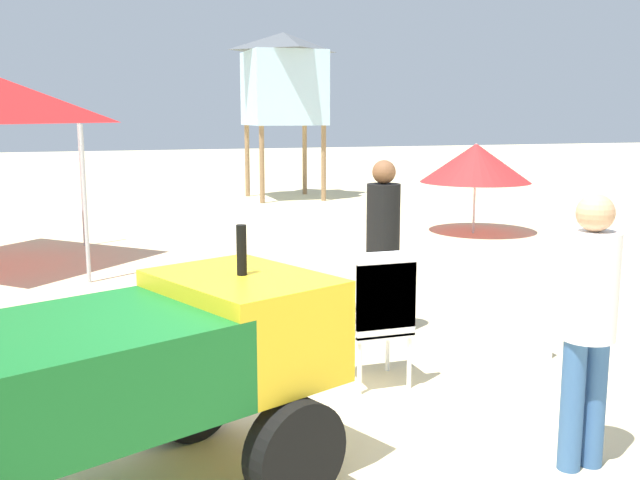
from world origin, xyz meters
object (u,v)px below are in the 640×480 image
object	(u,v)px
lifeguard_tower	(284,79)
traffic_cone_near	(70,341)
utility_cart	(118,374)
beach_umbrella_left	(476,163)
stacked_plastic_chairs	(380,307)
lifeguard_near_left	(589,314)
lifeguard_near_center	(383,236)
cooler_box	(515,338)

from	to	relation	value
lifeguard_tower	traffic_cone_near	size ratio (longest dim) A/B	7.81
utility_cart	beach_umbrella_left	bearing A→B (deg)	49.21
stacked_plastic_chairs	traffic_cone_near	xyz separation A→B (m)	(-2.31, 1.13, -0.39)
lifeguard_tower	traffic_cone_near	world-z (taller)	lifeguard_tower
lifeguard_near_left	lifeguard_near_center	xyz separation A→B (m)	(-0.08, 2.87, 0.02)
lifeguard_near_left	traffic_cone_near	distance (m)	4.11
lifeguard_near_center	traffic_cone_near	size ratio (longest dim) A/B	3.26
beach_umbrella_left	traffic_cone_near	size ratio (longest dim) A/B	3.76
utility_cart	lifeguard_near_center	bearing A→B (deg)	43.91
cooler_box	utility_cart	bearing A→B (deg)	-155.72
utility_cart	beach_umbrella_left	size ratio (longest dim) A/B	1.43
utility_cart	lifeguard_near_center	world-z (taller)	lifeguard_near_center
lifeguard_tower	stacked_plastic_chairs	bearing A→B (deg)	-102.58
lifeguard_tower	beach_umbrella_left	world-z (taller)	lifeguard_tower
stacked_plastic_chairs	lifeguard_near_left	distance (m)	1.79
lifeguard_near_center	stacked_plastic_chairs	bearing A→B (deg)	-114.30
lifeguard_tower	beach_umbrella_left	size ratio (longest dim) A/B	2.08
lifeguard_near_center	beach_umbrella_left	distance (m)	6.58
utility_cart	cooler_box	world-z (taller)	utility_cart
utility_cart	lifeguard_near_center	distance (m)	3.62
beach_umbrella_left	lifeguard_near_center	bearing A→B (deg)	-127.88
lifeguard_near_left	beach_umbrella_left	size ratio (longest dim) A/B	0.85
lifeguard_near_center	beach_umbrella_left	xyz separation A→B (m)	(4.04, 5.19, 0.28)
beach_umbrella_left	cooler_box	distance (m)	6.97
lifeguard_tower	utility_cart	bearing A→B (deg)	-109.21
utility_cart	lifeguard_tower	size ratio (longest dim) A/B	0.69
utility_cart	lifeguard_near_left	world-z (taller)	lifeguard_near_left
stacked_plastic_chairs	beach_umbrella_left	distance (m)	7.92
stacked_plastic_chairs	lifeguard_tower	distance (m)	13.29
lifeguard_near_center	lifeguard_tower	size ratio (longest dim) A/B	0.42
utility_cart	stacked_plastic_chairs	bearing A→B (deg)	31.88
cooler_box	lifeguard_near_left	bearing A→B (deg)	-112.55
utility_cart	cooler_box	size ratio (longest dim) A/B	5.26
utility_cart	lifeguard_tower	bearing A→B (deg)	70.79
lifeguard_near_left	beach_umbrella_left	distance (m)	8.98
lifeguard_near_left	traffic_cone_near	size ratio (longest dim) A/B	3.21
lifeguard_near_left	beach_umbrella_left	world-z (taller)	lifeguard_near_left
lifeguard_tower	lifeguard_near_left	bearing A→B (deg)	-98.73
lifeguard_near_center	traffic_cone_near	xyz separation A→B (m)	(-2.87, -0.10, -0.72)
utility_cart	stacked_plastic_chairs	size ratio (longest dim) A/B	2.53
stacked_plastic_chairs	lifeguard_tower	size ratio (longest dim) A/B	0.27
lifeguard_tower	cooler_box	world-z (taller)	lifeguard_tower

